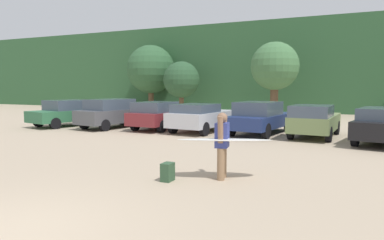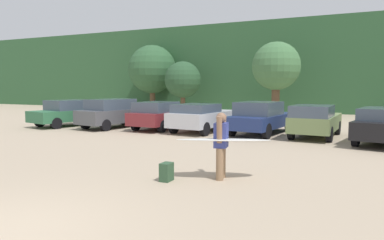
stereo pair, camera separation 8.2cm
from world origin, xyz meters
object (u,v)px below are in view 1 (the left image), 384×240
Objects in this scene: parked_car_forest_green at (70,113)px; parked_car_dark_gray at (113,113)px; parked_car_olive_green at (314,120)px; surfboard_white at (224,140)px; parked_car_silver at (201,117)px; parked_car_navy at (260,117)px; person_adult at (222,142)px; backpack_dropped at (168,172)px; parked_car_maroon at (162,115)px.

parked_car_dark_gray is (2.95, 0.19, 0.06)m from parked_car_forest_green.
parked_car_olive_green is 8.68m from surfboard_white.
parked_car_forest_green reaches higher than parked_car_silver.
surfboard_white is (9.40, -7.95, 0.15)m from parked_car_dark_gray.
person_adult is at bearing -164.75° from parked_car_navy.
parked_car_dark_gray reaches higher than surfboard_white.
parked_car_navy is 9.59m from backpack_dropped.
parked_car_silver is 0.85× the size of parked_car_navy.
parked_car_olive_green is at bearing -107.90° from person_adult.
parked_car_olive_green is 9.71m from backpack_dropped.
parked_car_olive_green is at bearing -77.31° from parked_car_dark_gray.
parked_car_dark_gray is at bearing 103.04° from parked_car_navy.
parked_car_forest_green is 2.95m from parked_car_dark_gray.
backpack_dropped is at bearing -146.99° from parked_car_maroon.
parked_car_forest_green is 14.56m from person_adult.
parked_car_navy is at bearing -91.51° from person_adult.
parked_car_forest_green is 11.11m from parked_car_navy.
parked_car_forest_green reaches higher than backpack_dropped.
parked_car_silver is 2.97m from parked_car_navy.
parked_car_maroon reaches higher than parked_car_silver.
surfboard_white is 1.62m from backpack_dropped.
person_adult is (-1.27, -8.62, 0.16)m from parked_car_olive_green.
parked_car_dark_gray is at bearing 105.90° from parked_car_maroon.
surfboard_white is (12.35, -7.75, 0.21)m from parked_car_forest_green.
parked_car_dark_gray is 1.08× the size of parked_car_silver.
parked_car_navy is at bearing -73.98° from parked_car_silver.
parked_car_dark_gray is 8.16m from parked_car_navy.
person_adult reaches higher than parked_car_navy.
person_adult reaches higher than parked_car_olive_green.
parked_car_olive_green is (2.51, -0.18, -0.03)m from parked_car_navy.
parked_car_dark_gray is at bearing 99.36° from parked_car_silver.
parked_car_olive_green is at bearing -86.83° from parked_car_navy.
parked_car_dark_gray reaches higher than parked_car_maroon.
parked_car_olive_green reaches higher than parked_car_silver.
parked_car_maroon is at bearing -74.61° from surfboard_white.
person_adult reaches higher than surfboard_white.
parked_car_maroon is 1.12× the size of parked_car_silver.
parked_car_maroon is at bearing 88.16° from parked_car_silver.
parked_car_silver is 1.73× the size of surfboard_white.
backpack_dropped is (-1.13, -0.77, -0.72)m from person_adult.
parked_car_olive_green is at bearing 75.63° from backpack_dropped.
backpack_dropped is (-2.40, -9.39, -0.56)m from parked_car_olive_green.
parked_car_navy is (11.07, 1.01, 0.04)m from parked_car_forest_green.
parked_car_navy is 2.96× the size of person_adult.
parked_car_silver is 9.27m from surfboard_white.
parked_car_silver is 1.00× the size of parked_car_olive_green.
parked_car_dark_gray reaches higher than parked_car_forest_green.
parked_car_dark_gray is 12.02m from backpack_dropped.
person_adult is at bearing -139.78° from parked_car_maroon.
parked_car_forest_green reaches higher than surfboard_white.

